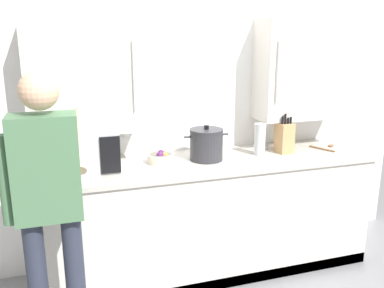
% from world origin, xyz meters
% --- Properties ---
extents(back_wall_tiled, '(3.97, 0.44, 2.65)m').
position_xyz_m(back_wall_tiled, '(-0.00, 1.20, 1.40)').
color(back_wall_tiled, white).
rests_on(back_wall_tiled, ground_plane).
extents(counter_unit, '(2.63, 0.68, 0.93)m').
position_xyz_m(counter_unit, '(0.00, 0.87, 0.47)').
color(counter_unit, beige).
rests_on(counter_unit, ground_plane).
extents(microwave_oven, '(0.49, 0.69, 0.28)m').
position_xyz_m(microwave_oven, '(-0.96, 0.91, 1.07)').
color(microwave_oven, '#B7BABF').
rests_on(microwave_oven, counter_unit).
extents(stock_pot, '(0.35, 0.26, 0.27)m').
position_xyz_m(stock_pot, '(-0.02, 0.88, 1.05)').
color(stock_pot, '#2D2D33').
rests_on(stock_pot, counter_unit).
extents(thermos_flask, '(0.09, 0.09, 0.26)m').
position_xyz_m(thermos_flask, '(0.43, 0.87, 1.06)').
color(thermos_flask, '#B7BABF').
rests_on(thermos_flask, counter_unit).
extents(wooden_spoon, '(0.23, 0.22, 0.02)m').
position_xyz_m(wooden_spoon, '(1.07, 0.89, 0.94)').
color(wooden_spoon, brown).
rests_on(wooden_spoon, counter_unit).
extents(knife_block, '(0.11, 0.15, 0.33)m').
position_xyz_m(knife_block, '(0.66, 0.89, 1.06)').
color(knife_block, tan).
rests_on(knife_block, counter_unit).
extents(fruit_bowl, '(0.20, 0.20, 0.10)m').
position_xyz_m(fruit_bowl, '(-0.37, 0.90, 0.98)').
color(fruit_bowl, beige).
rests_on(fruit_bowl, counter_unit).
extents(person_figure, '(0.48, 0.53, 1.69)m').
position_xyz_m(person_figure, '(-1.15, 0.20, 1.02)').
color(person_figure, '#282D3D').
rests_on(person_figure, ground_plane).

